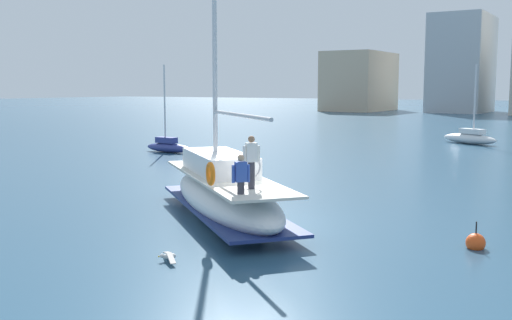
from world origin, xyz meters
The scene contains 6 objects.
ground_plane centered at (0.00, 0.00, 0.00)m, with size 400.00×400.00×0.00m, color #284C66.
main_sailboat centered at (-1.61, 0.26, 0.90)m, with size 8.95×7.93×12.21m.
moored_sloop_near centered at (-0.68, 32.70, 0.52)m, with size 5.00×3.36×6.24m.
moored_sloop_far centered at (-16.81, 15.24, 0.46)m, with size 4.02×1.16×5.97m.
seagull centered at (0.15, -4.75, 0.13)m, with size 0.97×0.83×0.17m.
mooring_buoy centered at (6.59, 0.71, 0.16)m, with size 0.54×0.54×0.87m.
Camera 1 is at (10.03, -16.30, 4.45)m, focal length 42.11 mm.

